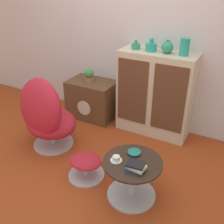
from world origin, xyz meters
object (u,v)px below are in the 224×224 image
(ottoman, at_px, (86,164))
(vase_leftmost, at_px, (136,46))
(book_stack, at_px, (136,167))
(coffee_table, at_px, (132,177))
(vase_rightmost, at_px, (185,47))
(vase_inner_right, at_px, (167,47))
(vase_inner_left, at_px, (151,47))
(egg_chair, at_px, (46,116))
(bowl, at_px, (134,152))
(tv_console, at_px, (92,99))
(sideboard, at_px, (155,94))
(potted_plant, at_px, (89,75))
(teacup, at_px, (116,159))

(ottoman, height_order, vase_leftmost, vase_leftmost)
(book_stack, bearing_deg, coffee_table, 128.32)
(vase_leftmost, distance_m, vase_rightmost, 0.59)
(vase_inner_right, distance_m, vase_rightmost, 0.20)
(vase_inner_left, height_order, vase_inner_right, vase_inner_right)
(egg_chair, height_order, vase_inner_left, vase_inner_left)
(book_stack, bearing_deg, bowl, 117.41)
(tv_console, bearing_deg, vase_rightmost, 1.80)
(egg_chair, bearing_deg, bowl, -6.40)
(sideboard, height_order, vase_leftmost, vase_leftmost)
(vase_rightmost, bearing_deg, vase_inner_right, 180.00)
(egg_chair, xyz_separation_m, coffee_table, (1.22, -0.25, -0.21))
(potted_plant, height_order, teacup, potted_plant)
(coffee_table, relative_size, potted_plant, 2.90)
(ottoman, xyz_separation_m, coffee_table, (0.53, -0.02, 0.07))
(vase_inner_left, xyz_separation_m, book_stack, (0.41, -1.29, -0.69))
(ottoman, bearing_deg, book_stack, -10.21)
(coffee_table, distance_m, vase_rightmost, 1.53)
(egg_chair, xyz_separation_m, potted_plant, (0.01, 0.92, 0.21))
(sideboard, bearing_deg, vase_inner_right, 2.24)
(book_stack, bearing_deg, vase_rightmost, 90.74)
(tv_console, bearing_deg, vase_inner_right, 2.14)
(vase_rightmost, bearing_deg, ottoman, -116.26)
(teacup, bearing_deg, sideboard, 94.72)
(potted_plant, bearing_deg, vase_rightmost, 1.71)
(vase_leftmost, relative_size, teacup, 1.00)
(vase_leftmost, height_order, vase_inner_right, vase_inner_right)
(book_stack, xyz_separation_m, bowl, (-0.10, 0.20, -0.02))
(vase_inner_right, bearing_deg, potted_plant, -177.97)
(vase_leftmost, height_order, potted_plant, vase_leftmost)
(egg_chair, relative_size, vase_leftmost, 8.51)
(sideboard, height_order, coffee_table, sideboard)
(vase_rightmost, distance_m, potted_plant, 1.37)
(ottoman, bearing_deg, vase_inner_left, 80.65)
(bowl, bearing_deg, teacup, -120.62)
(vase_inner_left, xyz_separation_m, teacup, (0.20, -1.26, -0.70))
(teacup, bearing_deg, vase_inner_left, 98.96)
(teacup, distance_m, book_stack, 0.21)
(potted_plant, distance_m, book_stack, 1.80)
(potted_plant, height_order, bowl, potted_plant)
(potted_plant, bearing_deg, bowl, -41.90)
(ottoman, xyz_separation_m, bowl, (0.49, 0.09, 0.27))
(coffee_table, xyz_separation_m, vase_rightmost, (0.05, 1.20, 0.95))
(sideboard, xyz_separation_m, ottoman, (-0.29, -1.18, -0.39))
(vase_leftmost, relative_size, vase_inner_left, 0.73)
(ottoman, height_order, book_stack, book_stack)
(vase_inner_right, bearing_deg, vase_rightmost, 0.00)
(ottoman, distance_m, vase_inner_left, 1.55)
(sideboard, distance_m, egg_chair, 1.37)
(tv_console, distance_m, potted_plant, 0.37)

